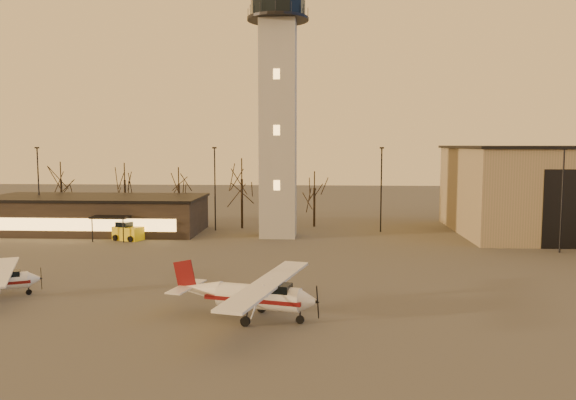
{
  "coord_description": "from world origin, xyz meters",
  "views": [
    {
      "loc": [
        4.86,
        -33.09,
        10.49
      ],
      "look_at": [
        2.12,
        13.0,
        5.88
      ],
      "focal_mm": 35.0,
      "sensor_mm": 36.0,
      "label": 1
    }
  ],
  "objects": [
    {
      "name": "control_tower",
      "position": [
        0.0,
        30.0,
        16.33
      ],
      "size": [
        6.8,
        6.8,
        32.6
      ],
      "color": "#A29E99",
      "rests_on": "ground"
    },
    {
      "name": "cessna_front",
      "position": [
        1.32,
        -0.55,
        1.16
      ],
      "size": [
        9.84,
        12.29,
        3.39
      ],
      "rotation": [
        0.0,
        0.0,
        -0.24
      ],
      "color": "silver",
      "rests_on": "ground"
    },
    {
      "name": "ground",
      "position": [
        0.0,
        0.0,
        0.0
      ],
      "size": [
        220.0,
        220.0,
        0.0
      ],
      "primitive_type": "plane",
      "color": "#403D3B",
      "rests_on": "ground"
    },
    {
      "name": "service_cart",
      "position": [
        -16.32,
        26.63,
        0.76
      ],
      "size": [
        3.56,
        2.89,
        2.0
      ],
      "rotation": [
        0.0,
        0.0,
        -0.38
      ],
      "color": "yellow",
      "rests_on": "ground"
    },
    {
      "name": "terminal",
      "position": [
        -21.99,
        31.98,
        2.16
      ],
      "size": [
        25.4,
        12.2,
        4.3
      ],
      "color": "black",
      "rests_on": "ground"
    },
    {
      "name": "tree_row",
      "position": [
        -13.7,
        39.16,
        5.94
      ],
      "size": [
        37.2,
        9.2,
        8.8
      ],
      "color": "black",
      "rests_on": "ground"
    },
    {
      "name": "light_poles",
      "position": [
        0.5,
        31.0,
        5.41
      ],
      "size": [
        58.5,
        12.25,
        10.14
      ],
      "color": "black",
      "rests_on": "ground"
    }
  ]
}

